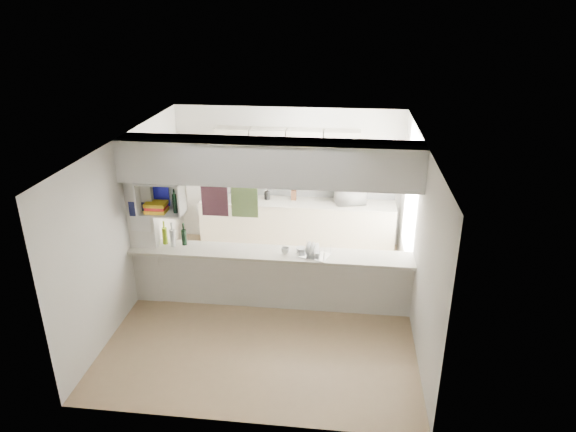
# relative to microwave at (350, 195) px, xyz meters

# --- Properties ---
(floor) EXTENTS (4.80, 4.80, 0.00)m
(floor) POSITION_rel_microwave_xyz_m (-1.16, -2.14, -1.07)
(floor) COLOR tan
(floor) RESTS_ON ground
(ceiling) EXTENTS (4.80, 4.80, 0.00)m
(ceiling) POSITION_rel_microwave_xyz_m (-1.16, -2.14, 1.53)
(ceiling) COLOR white
(ceiling) RESTS_ON wall_back
(wall_back) EXTENTS (4.20, 0.00, 4.20)m
(wall_back) POSITION_rel_microwave_xyz_m (-1.16, 0.26, 0.23)
(wall_back) COLOR silver
(wall_back) RESTS_ON floor
(wall_left) EXTENTS (0.00, 4.80, 4.80)m
(wall_left) POSITION_rel_microwave_xyz_m (-3.26, -2.14, 0.23)
(wall_left) COLOR silver
(wall_left) RESTS_ON floor
(wall_right) EXTENTS (0.00, 4.80, 4.80)m
(wall_right) POSITION_rel_microwave_xyz_m (0.94, -2.14, 0.23)
(wall_right) COLOR silver
(wall_right) RESTS_ON floor
(servery_partition) EXTENTS (4.20, 0.50, 2.60)m
(servery_partition) POSITION_rel_microwave_xyz_m (-1.34, -2.14, 0.59)
(servery_partition) COLOR silver
(servery_partition) RESTS_ON floor
(cubby_shelf) EXTENTS (0.65, 0.35, 0.50)m
(cubby_shelf) POSITION_rel_microwave_xyz_m (-2.73, -2.21, 0.64)
(cubby_shelf) COLOR white
(cubby_shelf) RESTS_ON bulkhead
(kitchen_run) EXTENTS (3.60, 0.63, 2.24)m
(kitchen_run) POSITION_rel_microwave_xyz_m (-1.00, -0.01, -0.24)
(kitchen_run) COLOR beige
(kitchen_run) RESTS_ON floor
(microwave) EXTENTS (0.60, 0.48, 0.29)m
(microwave) POSITION_rel_microwave_xyz_m (0.00, 0.00, 0.00)
(microwave) COLOR white
(microwave) RESTS_ON bench_top
(bowl) EXTENTS (0.24, 0.24, 0.06)m
(bowl) POSITION_rel_microwave_xyz_m (0.03, 0.00, 0.18)
(bowl) COLOR #0D0D94
(bowl) RESTS_ON microwave
(dish_rack) EXTENTS (0.48, 0.41, 0.22)m
(dish_rack) POSITION_rel_microwave_xyz_m (-0.50, -2.19, -0.06)
(dish_rack) COLOR silver
(dish_rack) RESTS_ON breakfast_bar
(cup) EXTENTS (0.12, 0.12, 0.09)m
(cup) POSITION_rel_microwave_xyz_m (-0.93, -2.19, -0.09)
(cup) COLOR white
(cup) RESTS_ON dish_rack
(wine_bottles) EXTENTS (0.53, 0.16, 0.39)m
(wine_bottles) POSITION_rel_microwave_xyz_m (-2.71, -2.09, -0.01)
(wine_bottles) COLOR black
(wine_bottles) RESTS_ON breakfast_bar
(plastic_tubs) EXTENTS (0.49, 0.22, 0.07)m
(plastic_tubs) POSITION_rel_microwave_xyz_m (-0.62, -2.13, -0.11)
(plastic_tubs) COLOR silver
(plastic_tubs) RESTS_ON breakfast_bar
(utensil_jar) EXTENTS (0.11, 0.11, 0.15)m
(utensil_jar) POSITION_rel_microwave_xyz_m (-1.54, 0.01, -0.07)
(utensil_jar) COLOR black
(utensil_jar) RESTS_ON bench_top
(knife_block) EXTENTS (0.10, 0.08, 0.19)m
(knife_block) POSITION_rel_microwave_xyz_m (-1.04, 0.04, -0.05)
(knife_block) COLOR #532F1C
(knife_block) RESTS_ON bench_top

